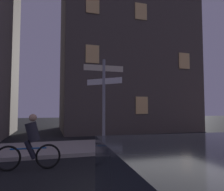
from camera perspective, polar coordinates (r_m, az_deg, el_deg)
The scene contains 4 objects.
sidewalk_kerb at distance 9.73m, azimuth -4.36°, elevation -13.63°, with size 40.00×3.19×0.14m, color gray.
signpost at distance 8.38m, azimuth -2.25°, elevation 0.14°, with size 1.64×1.16×3.61m.
cyclist at distance 6.69m, azimuth -21.30°, elevation -12.11°, with size 1.82×0.34×1.61m.
building_right_block at distance 19.25m, azimuth 3.20°, elevation 15.99°, with size 10.53×7.38×16.44m.
Camera 1 is at (-2.01, -3.22, 1.76)m, focal length 33.59 mm.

